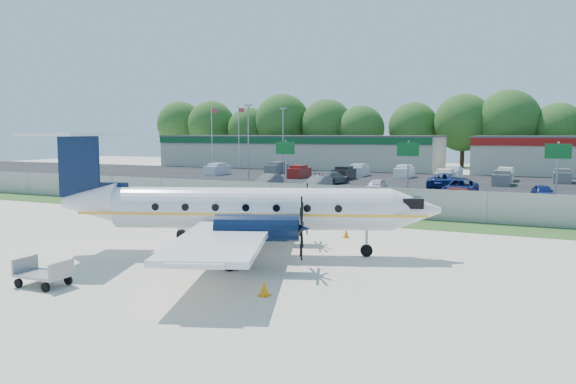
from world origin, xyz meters
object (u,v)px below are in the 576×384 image
at_px(baggage_cart_far, 220,253).
at_px(aircraft, 243,208).
at_px(pushback_tug, 207,228).
at_px(baggage_cart_near, 43,274).

bearing_deg(baggage_cart_far, aircraft, 89.62).
height_order(aircraft, pushback_tug, aircraft).
xyz_separation_m(aircraft, baggage_cart_near, (-4.08, -7.79, -1.71)).
relative_size(aircraft, pushback_tug, 6.58).
bearing_deg(pushback_tug, aircraft, -32.50).
height_order(pushback_tug, baggage_cart_far, pushback_tug).
relative_size(baggage_cart_near, baggage_cart_far, 0.89).
distance_m(baggage_cart_near, baggage_cart_far, 7.04).
distance_m(aircraft, pushback_tug, 4.27).
height_order(baggage_cart_near, baggage_cart_far, baggage_cart_near).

